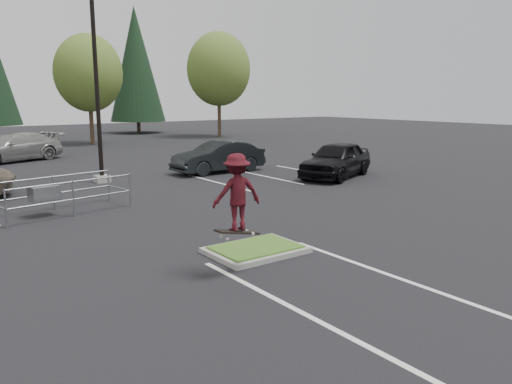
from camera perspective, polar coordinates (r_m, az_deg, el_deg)
ground at (r=11.97m, az=-0.03°, el=-6.94°), size 120.00×120.00×0.00m
grass_median at (r=11.94m, az=-0.03°, el=-6.58°), size 2.20×1.60×0.16m
stall_lines at (r=16.55m, az=-16.36°, el=-2.36°), size 22.62×17.60×0.01m
light_pole at (r=22.42m, az=-17.82°, el=12.64°), size 0.70×0.60×10.12m
decid_c at (r=41.08m, az=-18.61°, el=12.51°), size 5.12×5.12×8.38m
decid_d at (r=46.68m, az=-4.32°, el=13.57°), size 5.76×5.76×9.43m
conif_c at (r=53.02m, az=-13.55°, el=13.99°), size 5.50×5.50×12.50m
cart_corral at (r=16.76m, az=-22.61°, el=-0.10°), size 4.21×2.10×1.14m
skateboarder at (r=10.07m, az=-2.18°, el=-0.10°), size 1.11×0.77×1.74m
car_r_charc at (r=24.55m, az=-4.30°, el=4.04°), size 4.67×1.70×1.53m
car_r_black at (r=23.27m, az=9.21°, el=3.71°), size 5.21×3.61×1.65m
car_far_silver at (r=31.84m, az=-25.86°, el=4.62°), size 6.00×4.02×1.62m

